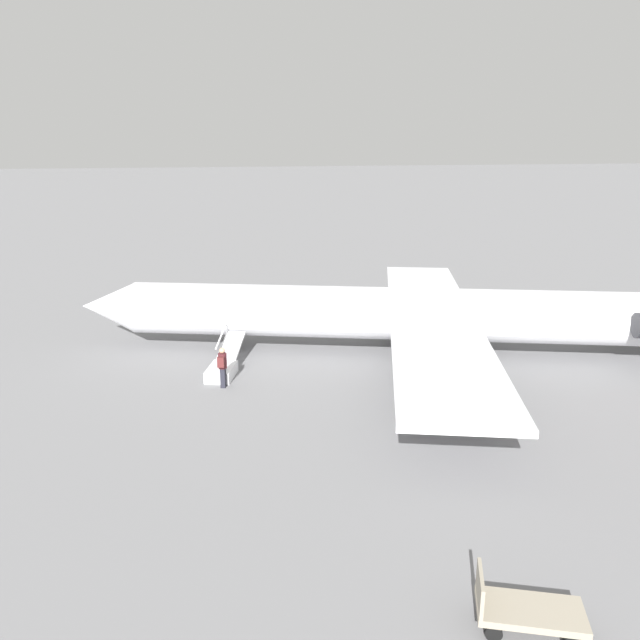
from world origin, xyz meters
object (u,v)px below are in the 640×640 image
passenger (222,365)px  luggage_cart (524,610)px  airplane_main (424,314)px  boarding_stairs (223,366)px

passenger → luggage_cart: 15.99m
airplane_main → passenger: size_ratio=18.14×
boarding_stairs → luggage_cart: bearing=-145.3°
boarding_stairs → luggage_cart: size_ratio=1.67×
airplane_main → luggage_cart: 18.28m
passenger → luggage_cart: size_ratio=0.71×
airplane_main → passenger: (10.04, 1.79, -0.99)m
passenger → luggage_cart: bearing=-143.2°
luggage_cart → boarding_stairs: bearing=-51.0°
passenger → boarding_stairs: bearing=13.3°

